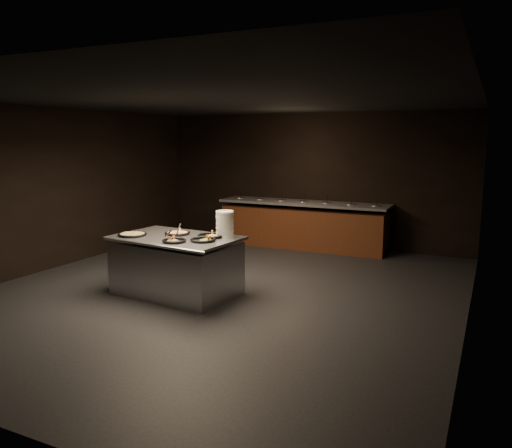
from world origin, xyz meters
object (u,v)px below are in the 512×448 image
object	(u,v)px
plate_stack	(225,224)
serving_counter	(176,267)
pan_veggie_whole	(132,234)
pan_cheese_whole	(177,233)

from	to	relation	value
plate_stack	serving_counter	bearing A→B (deg)	-153.99
pan_veggie_whole	pan_cheese_whole	world-z (taller)	same
plate_stack	pan_cheese_whole	world-z (taller)	plate_stack
plate_stack	pan_cheese_whole	size ratio (longest dim) A/B	1.00
pan_cheese_whole	plate_stack	bearing A→B (deg)	11.94
serving_counter	pan_veggie_whole	xyz separation A→B (m)	(-0.63, -0.22, 0.48)
pan_cheese_whole	serving_counter	bearing A→B (deg)	-64.76
serving_counter	plate_stack	world-z (taller)	plate_stack
plate_stack	pan_veggie_whole	bearing A→B (deg)	-157.28
serving_counter	plate_stack	bearing A→B (deg)	31.62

